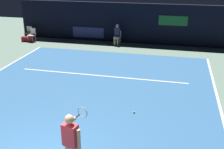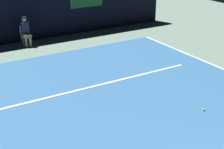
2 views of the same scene
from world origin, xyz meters
The scene contains 6 objects.
ground_plane centered at (0.00, 4.87, 0.00)m, with size 30.33×30.33×0.00m, color slate.
court_surface centered at (0.00, 4.87, 0.01)m, with size 10.25×11.74×0.01m, color #336699.
line_service centered at (0.00, 6.93, 0.01)m, with size 8.00×0.10×0.01m, color white.
back_wall centered at (0.00, 13.32, 1.30)m, with size 15.02×0.33×2.60m.
line_judge_on_chair centered at (-0.46, 12.49, 0.69)m, with size 0.45×0.54×1.32m.
tennis_ball centered at (2.08, 3.79, 0.05)m, with size 0.07×0.07×0.07m, color #CCE033.
Camera 2 is at (-4.63, -2.23, 4.84)m, focal length 53.65 mm.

